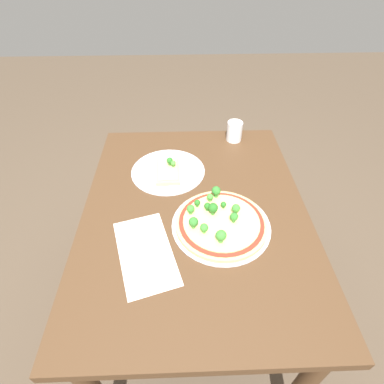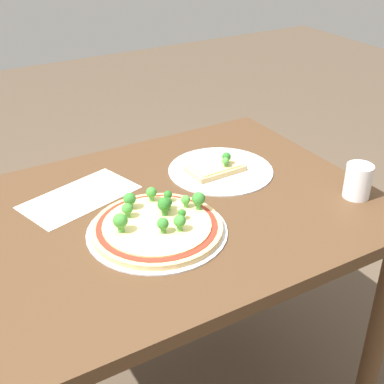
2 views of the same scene
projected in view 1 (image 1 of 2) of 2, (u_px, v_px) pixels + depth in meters
name	position (u px, v px, depth m)	size (l,w,h in m)	color
ground_plane	(194.00, 304.00, 1.61)	(8.00, 8.00, 0.00)	brown
dining_table	(195.00, 227.00, 1.18)	(1.09, 0.83, 0.74)	#4C331E
pizza_tray_whole	(220.00, 222.00, 1.04)	(0.35, 0.35, 0.07)	silver
pizza_tray_slice	(168.00, 171.00, 1.26)	(0.31, 0.31, 0.06)	silver
drinking_cup	(234.00, 131.00, 1.42)	(0.07, 0.07, 0.09)	white
paper_menu	(145.00, 252.00, 0.96)	(0.31, 0.17, 0.00)	white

